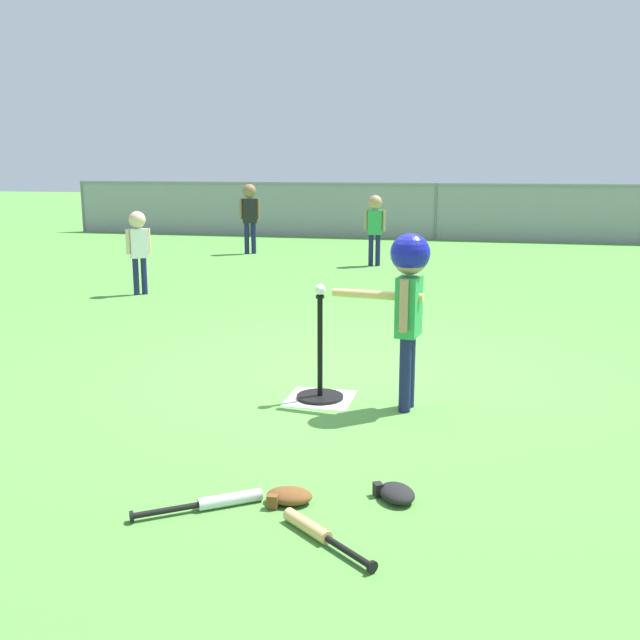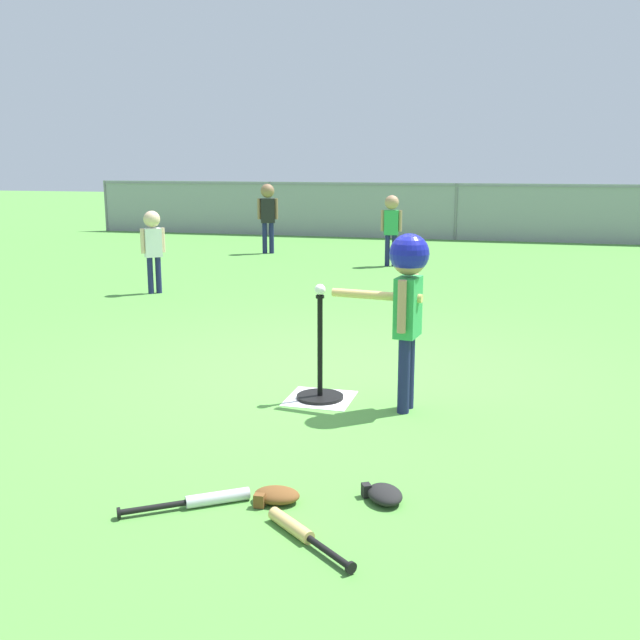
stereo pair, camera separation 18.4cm
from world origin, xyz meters
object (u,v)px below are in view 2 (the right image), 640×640
(baseball_on_tee, at_px, (320,290))
(glove_by_plate, at_px, (276,495))
(fielder_near_left, at_px, (391,221))
(spare_bat_wood, at_px, (299,531))
(fielder_near_right, at_px, (268,209))
(batter_child, at_px, (407,286))
(batting_tee, at_px, (320,382))
(spare_bat_silver, at_px, (204,500))
(fielder_deep_right, at_px, (153,241))
(glove_near_bats, at_px, (384,494))

(baseball_on_tee, xyz_separation_m, glove_by_plate, (0.20, -1.56, -0.72))
(fielder_near_left, bearing_deg, glove_by_plate, -84.24)
(spare_bat_wood, bearing_deg, fielder_near_right, 109.56)
(batter_child, xyz_separation_m, fielder_near_left, (-1.21, 6.65, -0.12))
(fielder_near_right, bearing_deg, batting_tee, -68.71)
(fielder_near_right, xyz_separation_m, spare_bat_silver, (2.85, -9.30, -0.74))
(spare_bat_silver, height_order, glove_by_plate, glove_by_plate)
(baseball_on_tee, height_order, batter_child, batter_child)
(batting_tee, height_order, fielder_deep_right, fielder_deep_right)
(batter_child, relative_size, spare_bat_wood, 2.40)
(fielder_near_right, height_order, glove_by_plate, fielder_near_right)
(fielder_near_left, xyz_separation_m, spare_bat_silver, (0.50, -8.26, -0.67))
(fielder_near_left, distance_m, glove_by_plate, 8.20)
(batting_tee, xyz_separation_m, fielder_near_left, (-0.62, 6.57, 0.58))
(spare_bat_silver, bearing_deg, glove_by_plate, 21.23)
(batter_child, distance_m, glove_by_plate, 1.72)
(spare_bat_silver, xyz_separation_m, spare_bat_wood, (0.52, -0.17, 0.00))
(glove_by_plate, distance_m, glove_near_bats, 0.51)
(fielder_deep_right, distance_m, fielder_near_right, 4.16)
(fielder_near_left, distance_m, spare_bat_wood, 8.51)
(glove_near_bats, bearing_deg, fielder_deep_right, 127.26)
(batting_tee, xyz_separation_m, batter_child, (0.59, -0.08, 0.70))
(batter_child, bearing_deg, fielder_near_left, 100.30)
(fielder_near_left, bearing_deg, spare_bat_wood, -83.10)
(spare_bat_silver, distance_m, spare_bat_wood, 0.54)
(fielder_deep_right, bearing_deg, baseball_on_tee, -48.90)
(fielder_near_right, xyz_separation_m, spare_bat_wood, (3.37, -9.47, -0.74))
(spare_bat_wood, bearing_deg, batter_child, 83.91)
(fielder_deep_right, xyz_separation_m, spare_bat_silver, (2.90, -5.14, -0.62))
(glove_near_bats, bearing_deg, fielder_near_left, 99.33)
(spare_bat_wood, xyz_separation_m, glove_by_plate, (-0.20, 0.29, 0.01))
(baseball_on_tee, height_order, glove_by_plate, baseball_on_tee)
(fielder_near_left, xyz_separation_m, glove_by_plate, (0.82, -8.13, -0.66))
(fielder_deep_right, bearing_deg, batting_tee, -48.90)
(batter_child, height_order, fielder_deep_right, batter_child)
(spare_bat_silver, distance_m, glove_near_bats, 0.85)
(batting_tee, relative_size, baseball_on_tee, 9.71)
(baseball_on_tee, height_order, fielder_near_left, fielder_near_left)
(baseball_on_tee, bearing_deg, fielder_deep_right, 131.10)
(fielder_deep_right, xyz_separation_m, spare_bat_wood, (3.41, -5.31, -0.62))
(fielder_near_right, bearing_deg, baseball_on_tee, -68.71)
(baseball_on_tee, xyz_separation_m, fielder_deep_right, (-3.01, 3.45, -0.11))
(fielder_near_right, bearing_deg, fielder_near_left, -23.97)
(baseball_on_tee, bearing_deg, glove_near_bats, -63.97)
(batter_child, bearing_deg, baseball_on_tee, 172.17)
(fielder_deep_right, bearing_deg, batter_child, -44.46)
(spare_bat_silver, bearing_deg, spare_bat_wood, -18.36)
(batter_child, bearing_deg, spare_bat_silver, -113.69)
(baseball_on_tee, xyz_separation_m, batter_child, (0.59, -0.08, 0.06))
(batter_child, height_order, spare_bat_silver, batter_child)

